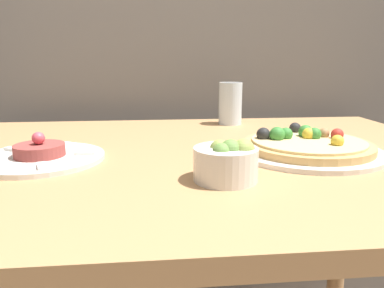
% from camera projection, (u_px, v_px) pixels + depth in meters
% --- Properties ---
extents(dining_table, '(1.23, 0.90, 0.78)m').
position_uv_depth(dining_table, '(204.00, 195.00, 0.86)').
color(dining_table, '#AD7F51').
rests_on(dining_table, ground_plane).
extents(pizza_plate, '(0.32, 0.32, 0.06)m').
position_uv_depth(pizza_plate, '(307.00, 146.00, 0.82)').
color(pizza_plate, silver).
rests_on(pizza_plate, dining_table).
extents(tartare_plate, '(0.26, 0.26, 0.06)m').
position_uv_depth(tartare_plate, '(40.00, 156.00, 0.76)').
color(tartare_plate, silver).
rests_on(tartare_plate, dining_table).
extents(small_bowl, '(0.11, 0.11, 0.07)m').
position_uv_depth(small_bowl, '(226.00, 161.00, 0.63)').
color(small_bowl, silver).
rests_on(small_bowl, dining_table).
extents(drinking_glass, '(0.07, 0.07, 0.13)m').
position_uv_depth(drinking_glass, '(230.00, 103.00, 1.17)').
color(drinking_glass, silver).
rests_on(drinking_glass, dining_table).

